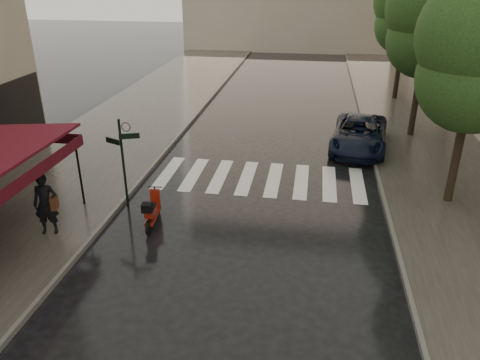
# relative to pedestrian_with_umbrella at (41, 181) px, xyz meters

# --- Properties ---
(ground) EXTENTS (120.00, 120.00, 0.00)m
(ground) POSITION_rel_pedestrian_with_umbrella_xyz_m (2.78, -0.82, -1.84)
(ground) COLOR black
(ground) RESTS_ON ground
(sidewalk_near) EXTENTS (6.00, 60.00, 0.12)m
(sidewalk_near) POSITION_rel_pedestrian_with_umbrella_xyz_m (-1.72, 11.18, -1.78)
(sidewalk_near) COLOR #38332D
(sidewalk_near) RESTS_ON ground
(sidewalk_far) EXTENTS (5.50, 60.00, 0.12)m
(sidewalk_far) POSITION_rel_pedestrian_with_umbrella_xyz_m (13.03, 11.18, -1.78)
(sidewalk_far) COLOR #38332D
(sidewalk_far) RESTS_ON ground
(curb_near) EXTENTS (0.12, 60.00, 0.16)m
(curb_near) POSITION_rel_pedestrian_with_umbrella_xyz_m (1.33, 11.18, -1.76)
(curb_near) COLOR #595651
(curb_near) RESTS_ON ground
(curb_far) EXTENTS (0.12, 60.00, 0.16)m
(curb_far) POSITION_rel_pedestrian_with_umbrella_xyz_m (10.23, 11.18, -1.76)
(curb_far) COLOR #595651
(curb_far) RESTS_ON ground
(crosswalk) EXTENTS (7.85, 3.20, 0.01)m
(crosswalk) POSITION_rel_pedestrian_with_umbrella_xyz_m (5.76, 5.18, -1.83)
(crosswalk) COLOR silver
(crosswalk) RESTS_ON ground
(signpost) EXTENTS (1.17, 0.29, 3.10)m
(signpost) POSITION_rel_pedestrian_with_umbrella_xyz_m (1.59, 2.18, -0.00)
(signpost) COLOR black
(signpost) RESTS_ON ground
(tree_near) EXTENTS (3.80, 3.80, 7.99)m
(tree_near) POSITION_rel_pedestrian_with_umbrella_xyz_m (12.38, 4.18, 3.48)
(tree_near) COLOR black
(tree_near) RESTS_ON sidewalk_far
(tree_mid) EXTENTS (3.80, 3.80, 8.34)m
(tree_mid) POSITION_rel_pedestrian_with_umbrella_xyz_m (12.28, 11.18, 3.76)
(tree_mid) COLOR black
(tree_mid) RESTS_ON sidewalk_far
(tree_far) EXTENTS (3.80, 3.80, 8.16)m
(tree_far) POSITION_rel_pedestrian_with_umbrella_xyz_m (12.48, 18.18, 3.62)
(tree_far) COLOR black
(tree_far) RESTS_ON sidewalk_far
(pedestrian_with_umbrella) EXTENTS (1.39, 1.41, 2.59)m
(pedestrian_with_umbrella) POSITION_rel_pedestrian_with_umbrella_xyz_m (0.00, 0.00, 0.00)
(pedestrian_with_umbrella) COLOR black
(pedestrian_with_umbrella) RESTS_ON sidewalk_near
(scooter) EXTENTS (0.48, 1.63, 1.07)m
(scooter) POSITION_rel_pedestrian_with_umbrella_xyz_m (2.84, 1.10, -1.34)
(scooter) COLOR black
(scooter) RESTS_ON ground
(parked_car) EXTENTS (2.91, 5.23, 1.38)m
(parked_car) POSITION_rel_pedestrian_with_umbrella_xyz_m (9.70, 9.15, -1.14)
(parked_car) COLOR black
(parked_car) RESTS_ON ground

